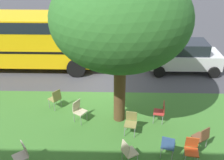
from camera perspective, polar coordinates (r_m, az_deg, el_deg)
name	(u,v)px	position (r m, az deg, el deg)	size (l,w,h in m)	color
ground	(103,90)	(12.20, -1.95, -2.24)	(80.00, 80.00, 0.00)	#424247
grass_verge	(98,134)	(9.58, -3.02, -11.95)	(48.00, 6.00, 0.01)	#3D752D
street_tree	(121,19)	(8.56, 1.96, 13.38)	(4.63, 4.63, 5.72)	brown
chair_0	(161,111)	(10.03, 10.80, -6.71)	(0.50, 0.49, 0.88)	#B7332D
chair_1	(202,136)	(9.18, 19.34, -11.74)	(0.58, 0.58, 0.88)	brown
chair_2	(192,148)	(8.63, 17.26, -14.31)	(0.48, 0.48, 0.88)	#C64C1E
chair_3	(55,98)	(10.88, -12.44, -3.87)	(0.59, 0.58, 0.88)	olive
chair_4	(128,151)	(8.20, 3.59, -15.48)	(0.57, 0.56, 0.88)	beige
chair_5	(22,154)	(8.55, -19.34, -15.20)	(0.59, 0.58, 0.88)	#ADA393
chair_6	(131,121)	(9.35, 4.20, -9.14)	(0.49, 0.49, 0.88)	olive
chair_7	(168,145)	(8.57, 12.32, -13.93)	(0.52, 0.53, 0.88)	#335184
chair_8	(79,110)	(10.00, -7.41, -6.53)	(0.58, 0.57, 0.88)	beige
parked_car	(185,56)	(14.30, 15.89, 5.16)	(3.70, 1.92, 1.65)	silver
school_bus	(4,36)	(15.16, -22.85, 9.05)	(10.40, 2.80, 2.88)	yellow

